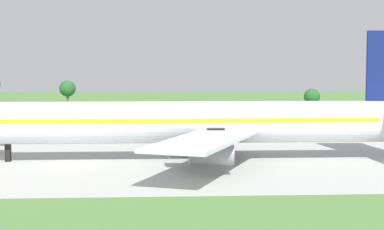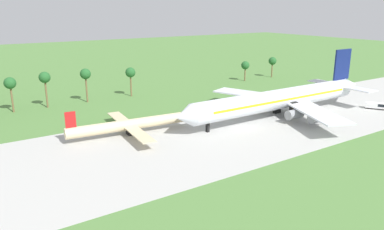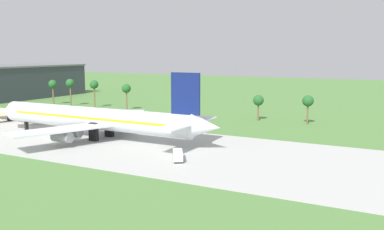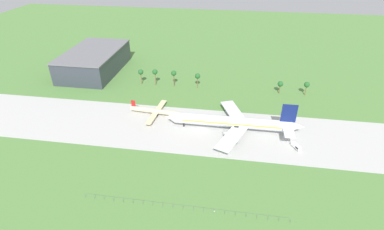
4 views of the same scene
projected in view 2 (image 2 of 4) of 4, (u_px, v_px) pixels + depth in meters
name	position (u px, v px, depth m)	size (l,w,h in m)	color
ground_plane	(242.00, 128.00, 100.75)	(600.00, 600.00, 0.00)	#517F3D
taxiway_strip	(242.00, 128.00, 100.75)	(320.00, 44.00, 0.02)	#B2B2AD
jet_airliner	(283.00, 99.00, 110.23)	(72.78, 51.07, 18.24)	silver
regional_aircraft	(129.00, 125.00, 94.58)	(31.57, 28.49, 7.87)	beige
baggage_tug	(376.00, 106.00, 119.05)	(4.78, 6.06, 2.07)	black
palm_tree_row	(147.00, 72.00, 138.03)	(114.47, 3.60, 11.71)	brown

